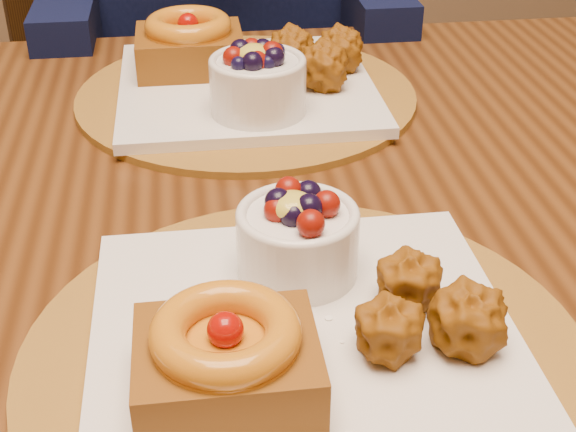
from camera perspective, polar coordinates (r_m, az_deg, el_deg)
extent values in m
cube|color=#3A1D0A|center=(0.73, -1.38, 0.12)|extent=(1.60, 0.90, 0.04)
cylinder|color=brown|center=(0.54, 1.26, -9.87)|extent=(0.38, 0.38, 0.01)
cube|color=white|center=(0.53, 1.28, -9.06)|extent=(0.28, 0.28, 0.01)
cube|color=#522B07|center=(0.48, -4.33, -10.68)|extent=(0.11, 0.09, 0.04)
torus|color=#A6680A|center=(0.46, -4.47, -8.26)|extent=(0.09, 0.09, 0.02)
sphere|color=#8B0802|center=(0.46, -4.48, -8.07)|extent=(0.02, 0.02, 0.02)
sphere|color=#8C520A|center=(0.55, 8.50, -4.66)|extent=(0.04, 0.04, 0.04)
sphere|color=#8C520A|center=(0.51, 7.09, -8.00)|extent=(0.04, 0.04, 0.04)
sphere|color=#8C520A|center=(0.52, 12.54, -7.40)|extent=(0.04, 0.04, 0.04)
cylinder|color=white|center=(0.57, 0.68, -1.97)|extent=(0.09, 0.09, 0.05)
torus|color=white|center=(0.56, 0.70, 0.11)|extent=(0.09, 0.09, 0.01)
ellipsoid|color=gold|center=(0.56, 0.30, 0.78)|extent=(0.03, 0.03, 0.02)
cylinder|color=brown|center=(0.91, -2.97, 8.58)|extent=(0.38, 0.38, 0.01)
cube|color=white|center=(0.91, -2.98, 9.16)|extent=(0.28, 0.28, 0.01)
cube|color=#522B07|center=(0.94, -7.00, 11.61)|extent=(0.12, 0.10, 0.04)
torus|color=#A6680A|center=(0.93, -7.12, 13.30)|extent=(0.10, 0.10, 0.02)
sphere|color=#8B0802|center=(0.93, -7.13, 13.42)|extent=(0.02, 0.02, 0.02)
sphere|color=#8C520A|center=(0.88, 2.49, 10.42)|extent=(0.05, 0.05, 0.05)
sphere|color=#8C520A|center=(0.93, 0.18, 11.50)|extent=(0.05, 0.05, 0.05)
sphere|color=#8C520A|center=(0.94, 3.68, 11.63)|extent=(0.05, 0.05, 0.05)
cylinder|color=white|center=(0.82, -2.15, 9.17)|extent=(0.10, 0.10, 0.05)
torus|color=white|center=(0.81, -2.19, 10.94)|extent=(0.10, 0.10, 0.01)
ellipsoid|color=gold|center=(0.81, -2.49, 11.45)|extent=(0.03, 0.03, 0.02)
cube|color=black|center=(1.35, -7.19, -0.78)|extent=(0.51, 0.51, 0.04)
cylinder|color=black|center=(1.31, -10.64, -14.02)|extent=(0.03, 0.03, 0.38)
cylinder|color=black|center=(1.41, 2.52, -9.48)|extent=(0.03, 0.03, 0.38)
cylinder|color=black|center=(1.56, -14.84, -5.96)|extent=(0.03, 0.03, 0.38)
cylinder|color=black|center=(1.65, -3.56, -2.67)|extent=(0.03, 0.03, 0.38)
cube|color=black|center=(1.40, -10.58, 9.73)|extent=(0.37, 0.17, 0.41)
cube|color=black|center=(1.21, -15.14, 13.53)|extent=(0.08, 0.29, 0.08)
cube|color=black|center=(1.23, 5.77, 14.74)|extent=(0.08, 0.29, 0.08)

